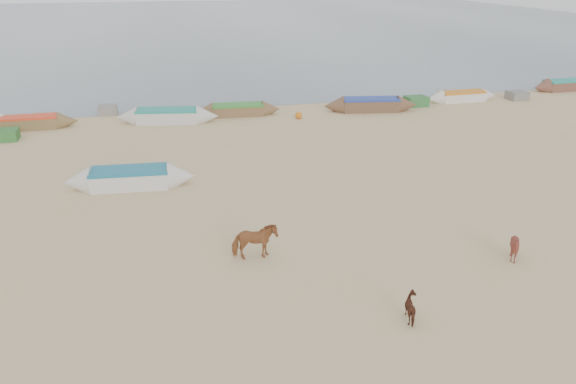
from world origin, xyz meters
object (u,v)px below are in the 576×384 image
object	(u,v)px
cow_adult	(255,242)
calf_right	(414,308)
calf_front	(515,247)
near_canoe	(130,178)

from	to	relation	value
cow_adult	calf_right	distance (m)	5.77
calf_front	near_canoe	bearing A→B (deg)	-143.37
calf_front	calf_right	size ratio (longest dim) A/B	1.32
near_canoe	calf_right	bearing A→B (deg)	-52.85
calf_front	near_canoe	distance (m)	15.94
cow_adult	calf_front	distance (m)	8.62
calf_front	calf_right	bearing A→B (deg)	-78.91
cow_adult	near_canoe	bearing A→B (deg)	29.03
cow_adult	calf_right	world-z (taller)	cow_adult
calf_right	near_canoe	xyz separation A→B (m)	(-7.66, 12.28, 0.05)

